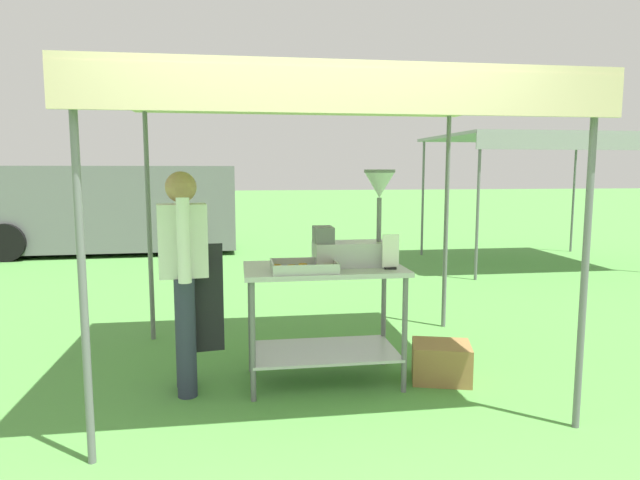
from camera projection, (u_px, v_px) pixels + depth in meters
name	position (u px, v px, depth m)	size (l,w,h in m)	color
ground_plane	(267.00, 269.00, 9.08)	(70.00, 70.00, 0.00)	#519342
stall_canopy	(322.00, 101.00, 4.10)	(3.12, 2.50, 2.20)	slate
donut_cart	(324.00, 299.00, 4.19)	(1.20, 0.69, 0.90)	#B7B7BC
donut_tray	(303.00, 268.00, 3.99)	(0.47, 0.34, 0.07)	#B7B7BC
donut_fryer	(356.00, 234.00, 4.20)	(0.62, 0.28, 0.73)	#B7B7BC
menu_sign	(391.00, 254.00, 4.05)	(0.13, 0.05, 0.26)	black
vendor	(184.00, 270.00, 3.97)	(0.46, 0.54, 1.61)	#2D3347
supply_crate	(441.00, 362.00, 4.28)	(0.52, 0.47, 0.29)	olive
van_grey	(106.00, 208.00, 10.93)	(5.03, 2.21, 1.69)	slate
neighbour_tent	(537.00, 140.00, 9.30)	(3.29, 2.64, 2.19)	slate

